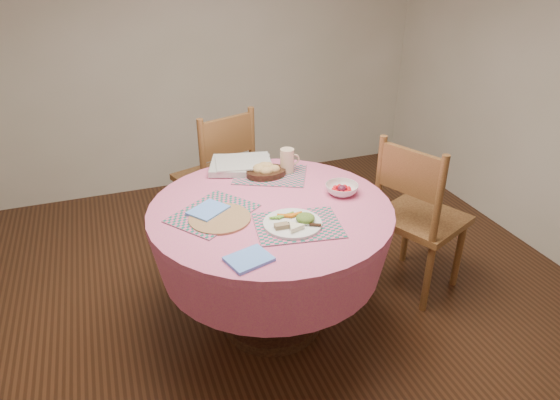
{
  "coord_description": "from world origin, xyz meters",
  "views": [
    {
      "loc": [
        -0.72,
        -2.09,
        1.95
      ],
      "look_at": [
        0.05,
        0.0,
        0.78
      ],
      "focal_mm": 32.0,
      "sensor_mm": 36.0,
      "label": 1
    }
  ],
  "objects": [
    {
      "name": "ground",
      "position": [
        0.0,
        0.0,
        0.0
      ],
      "size": [
        4.0,
        4.0,
        0.0
      ],
      "primitive_type": "plane",
      "color": "#331C0F",
      "rests_on": "ground"
    },
    {
      "name": "room_envelope",
      "position": [
        0.0,
        0.0,
        1.71
      ],
      "size": [
        4.01,
        4.01,
        2.71
      ],
      "color": "silver",
      "rests_on": "ground"
    },
    {
      "name": "dining_table",
      "position": [
        0.0,
        0.0,
        0.56
      ],
      "size": [
        1.24,
        1.24,
        0.75
      ],
      "color": "#E56A8A",
      "rests_on": "ground"
    },
    {
      "name": "chair_right",
      "position": [
        0.91,
        0.01,
        0.52
      ],
      "size": [
        0.59,
        0.6,
        0.99
      ],
      "rotation": [
        0.0,
        0.0,
        1.99
      ],
      "color": "brown",
      "rests_on": "ground"
    },
    {
      "name": "chair_back",
      "position": [
        -0.05,
        0.96,
        0.52
      ],
      "size": [
        0.57,
        0.56,
        0.99
      ],
      "rotation": [
        0.0,
        0.0,
        3.46
      ],
      "color": "brown",
      "rests_on": "ground"
    },
    {
      "name": "placemat_front",
      "position": [
        0.06,
        -0.22,
        0.75
      ],
      "size": [
        0.44,
        0.36,
        0.01
      ],
      "primitive_type": "cube",
      "rotation": [
        0.0,
        0.0,
        -0.16
      ],
      "color": "#116251",
      "rests_on": "dining_table"
    },
    {
      "name": "placemat_left",
      "position": [
        -0.29,
        0.03,
        0.75
      ],
      "size": [
        0.5,
        0.48,
        0.01
      ],
      "primitive_type": "cube",
      "rotation": [
        0.0,
        0.0,
        0.63
      ],
      "color": "#116251",
      "rests_on": "dining_table"
    },
    {
      "name": "placemat_back",
      "position": [
        0.12,
        0.36,
        0.75
      ],
      "size": [
        0.49,
        0.45,
        0.01
      ],
      "primitive_type": "cube",
      "rotation": [
        0.0,
        0.0,
        -0.46
      ],
      "color": "#116251",
      "rests_on": "dining_table"
    },
    {
      "name": "wicker_trivet",
      "position": [
        -0.27,
        -0.04,
        0.76
      ],
      "size": [
        0.3,
        0.3,
        0.01
      ],
      "primitive_type": "cylinder",
      "color": "olive",
      "rests_on": "dining_table"
    },
    {
      "name": "napkin_near",
      "position": [
        -0.24,
        -0.41,
        0.76
      ],
      "size": [
        0.21,
        0.18,
        0.01
      ],
      "primitive_type": "cube",
      "rotation": [
        0.0,
        0.0,
        0.28
      ],
      "color": "#6399FE",
      "rests_on": "dining_table"
    },
    {
      "name": "napkin_far",
      "position": [
        -0.31,
        0.05,
        0.76
      ],
      "size": [
        0.23,
        0.22,
        0.01
      ],
      "primitive_type": "cube",
      "rotation": [
        0.0,
        0.0,
        0.63
      ],
      "color": "#6399FE",
      "rests_on": "placemat_left"
    },
    {
      "name": "dinner_plate",
      "position": [
        0.04,
        -0.22,
        0.77
      ],
      "size": [
        0.28,
        0.28,
        0.05
      ],
      "rotation": [
        0.0,
        0.0,
        -0.05
      ],
      "color": "white",
      "rests_on": "placemat_front"
    },
    {
      "name": "bread_bowl",
      "position": [
        0.09,
        0.36,
        0.79
      ],
      "size": [
        0.23,
        0.23,
        0.08
      ],
      "color": "black",
      "rests_on": "placemat_back"
    },
    {
      "name": "latte_mug",
      "position": [
        0.23,
        0.36,
        0.83
      ],
      "size": [
        0.12,
        0.08,
        0.14
      ],
      "color": "beige",
      "rests_on": "placemat_back"
    },
    {
      "name": "fruit_bowl",
      "position": [
        0.4,
        0.01,
        0.78
      ],
      "size": [
        0.2,
        0.2,
        0.05
      ],
      "rotation": [
        0.0,
        0.0,
        0.18
      ],
      "color": "white",
      "rests_on": "dining_table"
    },
    {
      "name": "newspaper_stack",
      "position": [
        -0.01,
        0.5,
        0.78
      ],
      "size": [
        0.41,
        0.37,
        0.04
      ],
      "rotation": [
        0.0,
        0.0,
        -0.35
      ],
      "color": "silver",
      "rests_on": "dining_table"
    }
  ]
}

